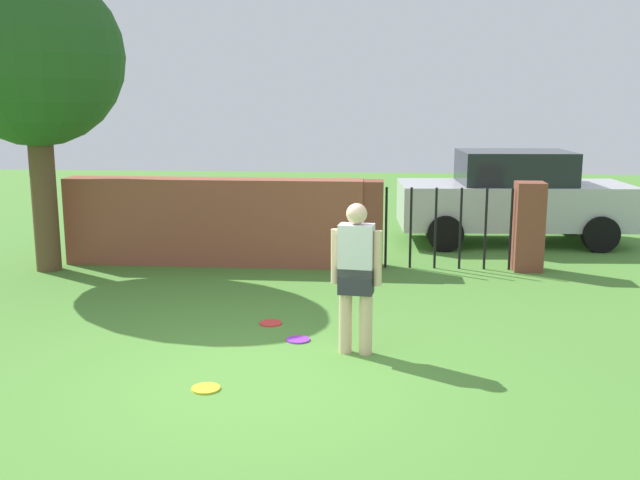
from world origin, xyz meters
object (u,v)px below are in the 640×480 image
person (356,271)px  frisbee_yellow (206,388)px  car (513,197)px  tree (34,59)px  frisbee_purple (298,340)px  frisbee_red (271,323)px

person → frisbee_yellow: size_ratio=6.00×
person → car: 6.88m
person → frisbee_yellow: (-1.36, -1.11, -0.89)m
tree → frisbee_purple: tree is taller
frisbee_red → tree: bearing=147.7°
tree → person: tree is taller
frisbee_purple → frisbee_yellow: 1.63m
car → frisbee_red: bearing=-128.2°
frisbee_red → frisbee_yellow: same height
car → frisbee_purple: size_ratio=15.90×
frisbee_red → person: bearing=-41.3°
car → frisbee_purple: car is taller
tree → car: size_ratio=1.08×
tree → frisbee_purple: bearing=-35.3°
tree → person: bearing=-34.4°
frisbee_purple → tree: bearing=144.7°
frisbee_red → frisbee_yellow: size_ratio=1.00×
tree → frisbee_red: 5.67m
frisbee_red → car: bearing=55.1°
frisbee_red → frisbee_purple: size_ratio=1.00×
person → frisbee_red: bearing=146.3°
person → frisbee_purple: size_ratio=6.00×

